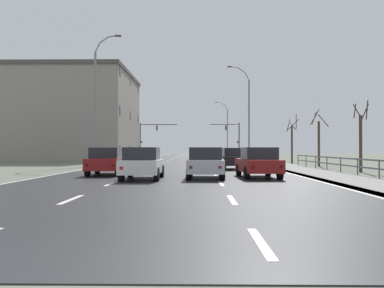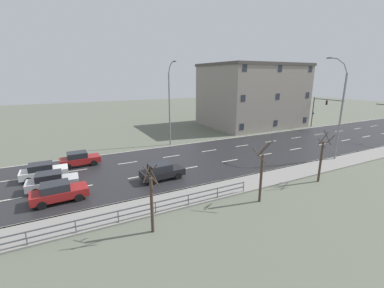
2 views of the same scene
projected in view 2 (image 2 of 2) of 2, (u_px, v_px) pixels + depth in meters
The scene contains 15 objects.
ground_plane at pixel (296, 143), 38.06m from camera, with size 160.00×160.00×0.12m.
road_asphalt_strip at pixel (347, 135), 43.35m from camera, with size 14.00×120.00×0.03m.
guardrail at pixel (75, 224), 15.89m from camera, with size 0.07×26.04×1.00m.
street_lamp_midground at pixel (340, 111), 29.17m from camera, with size 2.74×0.24×11.67m.
street_lamp_left_bank at pixel (170, 106), 35.52m from camera, with size 2.36×0.24×11.46m.
traffic_signal_left at pixel (319, 107), 48.57m from camera, with size 6.04×0.36×5.66m.
car_distant at pixel (162, 171), 24.47m from camera, with size 2.02×4.20×1.57m.
car_far_left at pixel (44, 171), 24.56m from camera, with size 1.84×4.10×1.57m.
car_near_left at pixel (52, 181), 22.24m from camera, with size 1.91×4.14×1.57m.
car_mid_centre at pixel (79, 159), 28.18m from camera, with size 1.94×4.16×1.57m.
car_near_right at pixel (59, 192), 20.13m from camera, with size 2.01×4.19×1.57m.
brick_building at pixel (251, 95), 50.88m from camera, with size 14.23×17.78×11.88m.
bare_tree_near at pixel (152, 201), 15.82m from camera, with size 1.00×1.02×4.57m.
bare_tree_mid at pixel (261, 175), 19.78m from camera, with size 1.46×1.53×4.95m.
bare_tree_far at pixel (321, 158), 23.58m from camera, with size 1.40×1.44×5.06m.
Camera 2 is at (25.67, 17.42, 9.57)m, focal length 24.11 mm.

